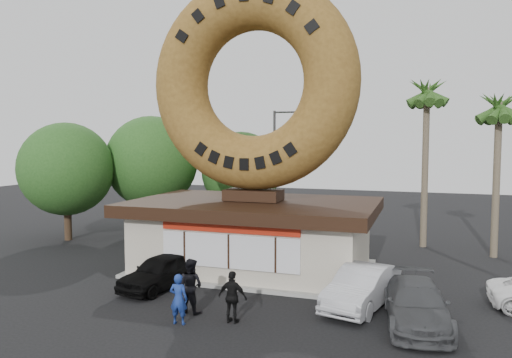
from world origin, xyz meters
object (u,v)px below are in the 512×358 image
object	(u,v)px
giant_donut	(253,84)
person_left	(179,299)
donut_shop	(253,233)
person_right	(233,297)
car_silver	(362,287)
person_center	(191,285)
street_lamp	(276,164)
car_grey	(417,304)
car_black	(160,272)

from	to	relation	value
giant_donut	person_left	distance (m)	10.67
donut_shop	person_right	xyz separation A→B (m)	(1.55, -6.57, -0.89)
donut_shop	car_silver	size ratio (longest dim) A/B	2.48
donut_shop	person_left	distance (m)	7.31
person_left	person_right	size ratio (longest dim) A/B	0.97
donut_shop	person_right	bearing A→B (deg)	-76.73
donut_shop	person_right	world-z (taller)	donut_shop
person_center	person_right	world-z (taller)	person_center
donut_shop	person_center	size ratio (longest dim) A/B	5.80
person_center	person_right	distance (m)	1.85
person_center	person_left	bearing A→B (deg)	109.80
person_right	car_silver	xyz separation A→B (m)	(3.90, 3.00, -0.13)
giant_donut	street_lamp	bearing A→B (deg)	100.51
giant_donut	car_grey	size ratio (longest dim) A/B	2.02
giant_donut	car_grey	xyz separation A→B (m)	(7.36, -4.79, -7.96)
person_right	person_left	bearing A→B (deg)	26.78
donut_shop	car_black	world-z (taller)	donut_shop
car_grey	person_left	bearing A→B (deg)	-168.97
street_lamp	person_left	size ratio (longest dim) A/B	4.71
street_lamp	car_black	size ratio (longest dim) A/B	1.98
street_lamp	car_grey	bearing A→B (deg)	-58.06
street_lamp	person_center	bearing A→B (deg)	-84.25
giant_donut	person_right	size ratio (longest dim) A/B	5.54
person_left	car_black	size ratio (longest dim) A/B	0.42
car_silver	car_grey	xyz separation A→B (m)	(1.91, -1.20, -0.05)
person_right	car_black	bearing A→B (deg)	-27.70
street_lamp	car_grey	world-z (taller)	street_lamp
donut_shop	person_left	bearing A→B (deg)	-90.82
giant_donut	car_grey	distance (m)	11.85
street_lamp	car_silver	xyz separation A→B (m)	(7.30, -13.59, -3.74)
person_left	car_black	bearing A→B (deg)	-56.93
donut_shop	person_left	size ratio (longest dim) A/B	6.59
giant_donut	person_center	distance (m)	9.82
person_right	giant_donut	bearing A→B (deg)	-72.43
street_lamp	person_right	size ratio (longest dim) A/B	4.57
person_right	car_black	size ratio (longest dim) A/B	0.43
street_lamp	person_center	world-z (taller)	street_lamp
giant_donut	person_left	world-z (taller)	giant_donut
person_center	car_black	world-z (taller)	person_center
car_black	car_grey	xyz separation A→B (m)	(10.07, -0.86, 0.01)
donut_shop	person_right	distance (m)	6.81
donut_shop	street_lamp	bearing A→B (deg)	100.50
donut_shop	car_black	size ratio (longest dim) A/B	2.77
person_center	car_grey	xyz separation A→B (m)	(7.60, 1.32, -0.27)
person_left	person_right	xyz separation A→B (m)	(1.65, 0.68, 0.03)
person_left	car_grey	bearing A→B (deg)	-166.42
giant_donut	car_black	world-z (taller)	giant_donut
person_center	street_lamp	bearing A→B (deg)	-70.82
donut_shop	giant_donut	world-z (taller)	giant_donut
person_right	car_grey	xyz separation A→B (m)	(5.81, 1.80, -0.18)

